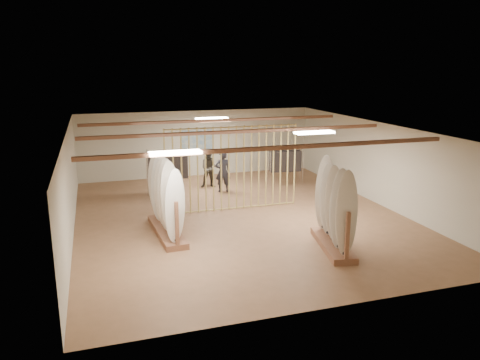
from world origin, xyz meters
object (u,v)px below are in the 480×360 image
object	(u,v)px
shopper_b	(210,166)
clothing_rack_a	(168,165)
rack_right	(334,220)
clothing_rack_b	(285,161)
shopper_a	(223,169)
rack_left	(166,209)

from	to	relation	value
shopper_b	clothing_rack_a	bearing A→B (deg)	-153.88
rack_right	clothing_rack_a	world-z (taller)	rack_right
rack_right	shopper_b	xyz separation A→B (m)	(-1.58, 7.03, 0.11)
clothing_rack_a	clothing_rack_b	xyz separation A→B (m)	(4.69, 0.02, -0.14)
shopper_a	shopper_b	bearing A→B (deg)	-60.22
rack_right	rack_left	bearing A→B (deg)	161.95
shopper_a	rack_left	bearing A→B (deg)	63.00
shopper_a	shopper_b	distance (m)	0.83
clothing_rack_b	rack_right	bearing A→B (deg)	-96.59
rack_left	clothing_rack_b	xyz separation A→B (m)	(5.44, 4.29, 0.18)
clothing_rack_a	clothing_rack_b	distance (m)	4.69
clothing_rack_b	shopper_a	xyz separation A→B (m)	(-2.70, -0.36, -0.06)
clothing_rack_a	shopper_a	xyz separation A→B (m)	(1.99, -0.34, -0.19)
shopper_a	shopper_b	xyz separation A→B (m)	(-0.31, 0.77, -0.02)
clothing_rack_a	shopper_b	world-z (taller)	shopper_b
rack_right	clothing_rack_a	distance (m)	7.36
shopper_a	clothing_rack_a	bearing A→B (deg)	-1.76
rack_right	clothing_rack_b	xyz separation A→B (m)	(1.43, 6.62, 0.18)
rack_right	clothing_rack_b	bearing A→B (deg)	89.89
rack_right	shopper_a	size ratio (longest dim) A/B	1.37
clothing_rack_b	shopper_b	world-z (taller)	shopper_b
rack_right	clothing_rack_b	world-z (taller)	rack_right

